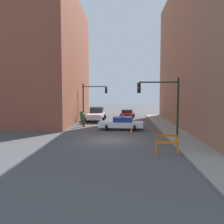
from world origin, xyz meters
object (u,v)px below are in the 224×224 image
(traffic_light_near, at_px, (164,98))
(pedestrian_corner, at_px, (81,116))
(pedestrian_crossing, at_px, (84,119))
(traffic_light_far, at_px, (91,97))
(parked_car_near, at_px, (127,114))
(barrier_mid, at_px, (167,138))
(traffic_cone, at_px, (131,130))
(white_truck, at_px, (96,114))
(police_car, at_px, (121,123))
(barrier_front, at_px, (167,146))

(traffic_light_near, bearing_deg, pedestrian_corner, 130.17)
(traffic_light_near, bearing_deg, pedestrian_crossing, 140.17)
(traffic_light_far, distance_m, parked_car_near, 7.24)
(barrier_mid, bearing_deg, traffic_light_near, 84.28)
(parked_car_near, relative_size, traffic_cone, 6.77)
(parked_car_near, height_order, pedestrian_crossing, pedestrian_crossing)
(traffic_light_far, xyz_separation_m, barrier_mid, (7.69, -15.91, -2.78))
(white_truck, relative_size, pedestrian_corner, 3.26)
(pedestrian_crossing, relative_size, pedestrian_corner, 1.00)
(traffic_light_near, height_order, traffic_light_far, traffic_light_near)
(police_car, distance_m, pedestrian_crossing, 4.97)
(parked_car_near, bearing_deg, traffic_cone, -84.48)
(pedestrian_crossing, bearing_deg, traffic_light_near, 53.24)
(parked_car_near, relative_size, pedestrian_crossing, 2.67)
(pedestrian_corner, distance_m, barrier_mid, 16.68)
(police_car, xyz_separation_m, pedestrian_crossing, (-4.43, 2.25, 0.14))
(pedestrian_crossing, bearing_deg, parked_car_near, 155.22)
(parked_car_near, bearing_deg, pedestrian_crossing, -112.86)
(traffic_light_near, relative_size, white_truck, 0.96)
(police_car, distance_m, barrier_front, 10.99)
(traffic_light_far, height_order, traffic_cone, traffic_light_far)
(parked_car_near, relative_size, pedestrian_corner, 2.67)
(traffic_light_near, height_order, white_truck, traffic_light_near)
(traffic_cone, bearing_deg, pedestrian_corner, 126.39)
(traffic_light_near, xyz_separation_m, white_truck, (-7.34, 12.76, -2.62))
(traffic_light_far, xyz_separation_m, police_car, (4.26, -7.92, -2.67))
(pedestrian_corner, bearing_deg, traffic_light_far, -39.56)
(parked_car_near, bearing_deg, barrier_mid, -77.76)
(traffic_light_near, distance_m, traffic_cone, 4.78)
(parked_car_near, distance_m, barrier_front, 22.94)
(traffic_light_far, distance_m, white_truck, 2.60)
(white_truck, height_order, barrier_front, white_truck)
(traffic_light_near, relative_size, parked_car_near, 1.17)
(white_truck, height_order, traffic_cone, white_truck)
(white_truck, distance_m, barrier_mid, 17.61)
(traffic_light_far, xyz_separation_m, traffic_cone, (5.25, -10.31, -3.08))
(white_truck, height_order, parked_car_near, white_truck)
(police_car, bearing_deg, parked_car_near, -0.51)
(police_car, xyz_separation_m, parked_car_near, (0.86, 12.26, -0.05))
(police_car, relative_size, traffic_cone, 7.32)
(police_car, bearing_deg, barrier_mid, -153.23)
(traffic_light_far, relative_size, pedestrian_crossing, 3.13)
(traffic_cone, bearing_deg, traffic_light_far, 117.00)
(parked_car_near, bearing_deg, white_truck, -132.24)
(white_truck, distance_m, pedestrian_corner, 2.64)
(pedestrian_corner, relative_size, traffic_cone, 2.53)
(pedestrian_crossing, bearing_deg, pedestrian_corner, -164.04)
(white_truck, xyz_separation_m, pedestrian_corner, (-1.76, -1.97, -0.04))
(traffic_light_far, relative_size, barrier_front, 3.26)
(police_car, bearing_deg, traffic_light_far, 31.75)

